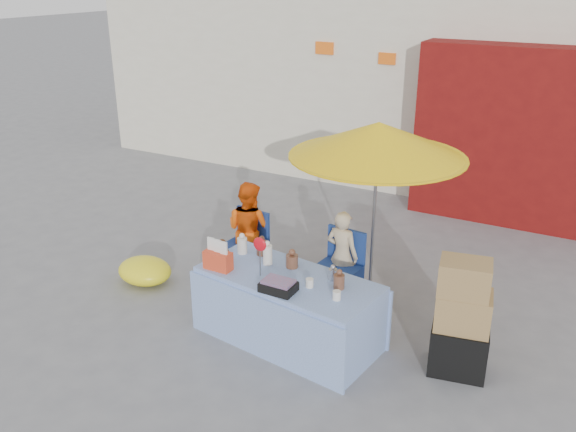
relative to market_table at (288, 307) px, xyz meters
The scene contains 9 objects.
ground 0.79m from the market_table, 162.07° to the left, with size 80.00×80.00×0.00m, color slate.
market_table is the anchor object (origin of this frame).
chair_left 1.45m from the market_table, 140.59° to the left, with size 0.53×0.52×0.85m.
chair_right 0.94m from the market_table, 81.85° to the left, with size 0.53×0.52×0.85m.
vendor_orange 1.56m from the market_table, 136.76° to the left, with size 0.59×0.46×1.22m, color #F2570C.
vendor_beige 1.07m from the market_table, 82.97° to the left, with size 0.39×0.26×1.08m, color beige.
umbrella 1.99m from the market_table, 70.34° to the left, with size 1.90×1.90×2.09m.
box_stack 1.71m from the market_table, 10.48° to the left, with size 0.59×0.52×1.16m.
tarp_bundle 2.15m from the market_table, behind, with size 0.69×0.55×0.31m, color yellow.
Camera 1 is at (3.25, -4.95, 3.57)m, focal length 38.00 mm.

